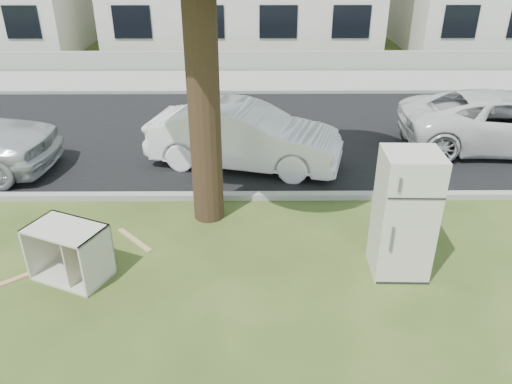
{
  "coord_description": "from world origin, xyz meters",
  "views": [
    {
      "loc": [
        0.4,
        -6.08,
        4.61
      ],
      "look_at": [
        0.45,
        0.6,
        1.12
      ],
      "focal_mm": 35.0,
      "sensor_mm": 36.0,
      "label": 1
    }
  ],
  "objects_px": {
    "fridge": "(404,215)",
    "car_right": "(506,122)",
    "cabinet": "(69,252)",
    "car_center": "(244,136)"
  },
  "relations": [
    {
      "from": "fridge",
      "to": "car_right",
      "type": "relative_size",
      "value": 0.4
    },
    {
      "from": "cabinet",
      "to": "car_center",
      "type": "bearing_deg",
      "value": 81.73
    },
    {
      "from": "fridge",
      "to": "car_right",
      "type": "xyz_separation_m",
      "value": [
        3.72,
        4.8,
        -0.3
      ]
    },
    {
      "from": "cabinet",
      "to": "car_center",
      "type": "relative_size",
      "value": 0.26
    },
    {
      "from": "car_center",
      "to": "car_right",
      "type": "bearing_deg",
      "value": -67.08
    },
    {
      "from": "fridge",
      "to": "car_center",
      "type": "bearing_deg",
      "value": 122.94
    },
    {
      "from": "car_center",
      "to": "car_right",
      "type": "height_order",
      "value": "car_center"
    },
    {
      "from": "car_center",
      "to": "cabinet",
      "type": "bearing_deg",
      "value": 162.17
    },
    {
      "from": "cabinet",
      "to": "car_center",
      "type": "xyz_separation_m",
      "value": [
        2.53,
        4.02,
        0.26
      ]
    },
    {
      "from": "fridge",
      "to": "car_center",
      "type": "distance_m",
      "value": 4.56
    }
  ]
}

